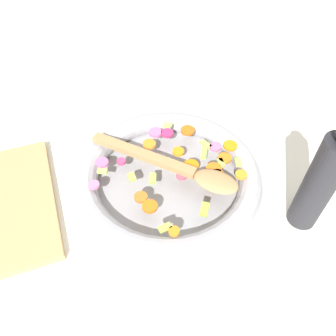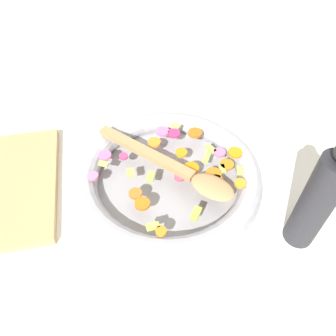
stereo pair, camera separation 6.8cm
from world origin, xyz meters
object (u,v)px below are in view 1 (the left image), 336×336
object	(u,v)px
skillet	(168,177)
pepper_mill	(320,183)
cutting_board	(11,204)
wooden_spoon	(177,167)

from	to	relation	value
skillet	pepper_mill	xyz separation A→B (m)	(-0.18, -0.22, 0.09)
cutting_board	pepper_mill	bearing A→B (deg)	-112.95
pepper_mill	cutting_board	bearing A→B (deg)	67.05
wooden_spoon	cutting_board	distance (m)	0.35
wooden_spoon	cutting_board	size ratio (longest dim) A/B	0.85
cutting_board	skillet	bearing A→B (deg)	-99.22
wooden_spoon	pepper_mill	size ratio (longest dim) A/B	1.07
skillet	cutting_board	bearing A→B (deg)	80.78
skillet	pepper_mill	bearing A→B (deg)	-128.95
wooden_spoon	cutting_board	bearing A→B (deg)	78.71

